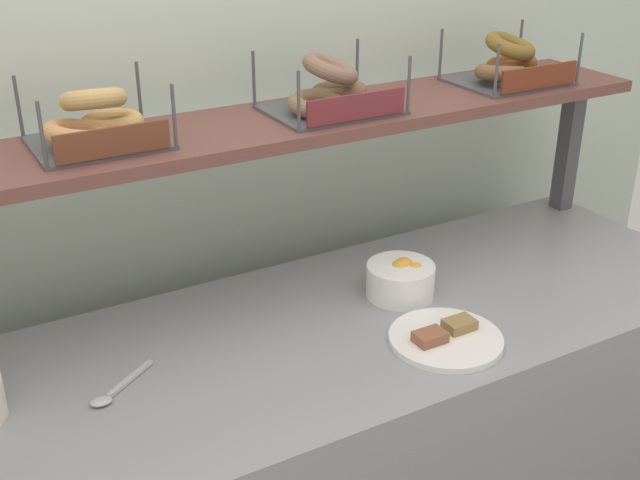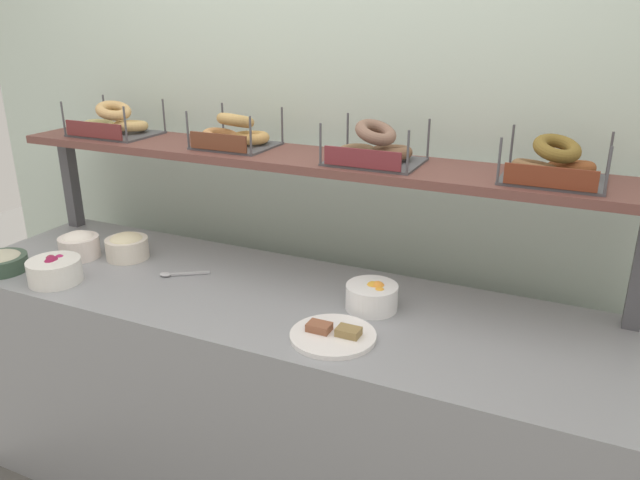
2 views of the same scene
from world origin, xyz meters
name	(u,v)px [view 1 (image 1 of 2)]	position (x,y,z in m)	size (l,w,h in m)	color
back_wall	(179,130)	(0.00, 0.55, 1.20)	(3.58, 0.06, 2.40)	silver
shelf_riser_right	(569,146)	(1.13, 0.27, 1.05)	(0.05, 0.05, 0.40)	#4C4C51
upper_shelf	(220,134)	(0.00, 0.27, 1.26)	(2.34, 0.32, 0.03)	brown
bowl_fruit_salad	(401,279)	(0.37, 0.05, 0.90)	(0.17, 0.17, 0.10)	white
serving_plate_white	(446,338)	(0.33, -0.18, 0.86)	(0.26, 0.26, 0.04)	white
serving_spoon_near_plate	(114,391)	(-0.37, 0.00, 0.86)	(0.16, 0.11, 0.01)	#B7B7BC
bagel_basket_sesame	(96,124)	(-0.27, 0.29, 1.33)	(0.28, 0.26, 0.14)	#4C4C51
bagel_basket_poppy	(330,93)	(0.29, 0.26, 1.33)	(0.31, 0.25, 0.15)	#4C4C51
bagel_basket_cinnamon_raisin	(509,65)	(0.85, 0.26, 1.33)	(0.30, 0.26, 0.14)	#4C4C51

